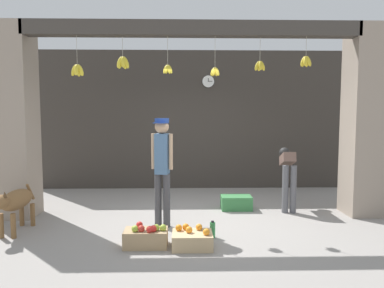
{
  "coord_description": "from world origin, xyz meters",
  "views": [
    {
      "loc": [
        -0.14,
        -5.59,
        1.73
      ],
      "look_at": [
        0.0,
        0.38,
        1.24
      ],
      "focal_mm": 32.0,
      "sensor_mm": 36.0,
      "label": 1
    }
  ],
  "objects_px": {
    "fruit_crate_oranges": "(192,239)",
    "produce_box_green": "(236,203)",
    "fruit_crate_apples": "(146,237)",
    "wall_clock": "(208,81)",
    "dog": "(15,202)",
    "water_bottle": "(213,230)",
    "shopkeeper": "(162,163)",
    "worker_stooping": "(288,169)"
  },
  "relations": [
    {
      "from": "produce_box_green",
      "to": "wall_clock",
      "type": "height_order",
      "value": "wall_clock"
    },
    {
      "from": "shopkeeper",
      "to": "produce_box_green",
      "type": "relative_size",
      "value": 3.04
    },
    {
      "from": "shopkeeper",
      "to": "produce_box_green",
      "type": "distance_m",
      "value": 1.85
    },
    {
      "from": "dog",
      "to": "wall_clock",
      "type": "distance_m",
      "value": 4.83
    },
    {
      "from": "worker_stooping",
      "to": "water_bottle",
      "type": "xyz_separation_m",
      "value": [
        -1.51,
        -1.47,
        -0.63
      ]
    },
    {
      "from": "produce_box_green",
      "to": "water_bottle",
      "type": "height_order",
      "value": "produce_box_green"
    },
    {
      "from": "dog",
      "to": "water_bottle",
      "type": "xyz_separation_m",
      "value": [
        2.91,
        -0.27,
        -0.36
      ]
    },
    {
      "from": "fruit_crate_oranges",
      "to": "wall_clock",
      "type": "relative_size",
      "value": 1.8
    },
    {
      "from": "fruit_crate_oranges",
      "to": "wall_clock",
      "type": "xyz_separation_m",
      "value": [
        0.47,
        3.73,
        2.44
      ]
    },
    {
      "from": "shopkeeper",
      "to": "fruit_crate_oranges",
      "type": "relative_size",
      "value": 3.21
    },
    {
      "from": "water_bottle",
      "to": "dog",
      "type": "bearing_deg",
      "value": 174.61
    },
    {
      "from": "worker_stooping",
      "to": "shopkeeper",
      "type": "bearing_deg",
      "value": -148.71
    },
    {
      "from": "dog",
      "to": "worker_stooping",
      "type": "xyz_separation_m",
      "value": [
        4.42,
        1.2,
        0.28
      ]
    },
    {
      "from": "fruit_crate_oranges",
      "to": "fruit_crate_apples",
      "type": "bearing_deg",
      "value": 175.5
    },
    {
      "from": "shopkeeper",
      "to": "water_bottle",
      "type": "height_order",
      "value": "shopkeeper"
    },
    {
      "from": "fruit_crate_oranges",
      "to": "produce_box_green",
      "type": "xyz_separation_m",
      "value": [
        0.86,
        1.84,
        0.02
      ]
    },
    {
      "from": "dog",
      "to": "produce_box_green",
      "type": "xyz_separation_m",
      "value": [
        3.47,
        1.2,
        -0.34
      ]
    },
    {
      "from": "water_bottle",
      "to": "wall_clock",
      "type": "height_order",
      "value": "wall_clock"
    },
    {
      "from": "dog",
      "to": "fruit_crate_apples",
      "type": "xyz_separation_m",
      "value": [
        1.99,
        -0.59,
        -0.34
      ]
    },
    {
      "from": "fruit_crate_oranges",
      "to": "produce_box_green",
      "type": "height_order",
      "value": "fruit_crate_oranges"
    },
    {
      "from": "worker_stooping",
      "to": "produce_box_green",
      "type": "relative_size",
      "value": 1.99
    },
    {
      "from": "dog",
      "to": "fruit_crate_oranges",
      "type": "height_order",
      "value": "dog"
    },
    {
      "from": "worker_stooping",
      "to": "wall_clock",
      "type": "bearing_deg",
      "value": 133.82
    },
    {
      "from": "fruit_crate_oranges",
      "to": "wall_clock",
      "type": "height_order",
      "value": "wall_clock"
    },
    {
      "from": "worker_stooping",
      "to": "produce_box_green",
      "type": "xyz_separation_m",
      "value": [
        -0.95,
        0.01,
        -0.62
      ]
    },
    {
      "from": "shopkeeper",
      "to": "produce_box_green",
      "type": "xyz_separation_m",
      "value": [
        1.31,
        0.96,
        -0.88
      ]
    },
    {
      "from": "produce_box_green",
      "to": "water_bottle",
      "type": "bearing_deg",
      "value": -110.93
    },
    {
      "from": "shopkeeper",
      "to": "fruit_crate_apples",
      "type": "bearing_deg",
      "value": 92.25
    },
    {
      "from": "worker_stooping",
      "to": "fruit_crate_oranges",
      "type": "xyz_separation_m",
      "value": [
        -1.81,
        -1.83,
        -0.64
      ]
    },
    {
      "from": "shopkeeper",
      "to": "fruit_crate_apples",
      "type": "height_order",
      "value": "shopkeeper"
    },
    {
      "from": "shopkeeper",
      "to": "wall_clock",
      "type": "bearing_deg",
      "value": -94.31
    },
    {
      "from": "dog",
      "to": "shopkeeper",
      "type": "relative_size",
      "value": 0.62
    },
    {
      "from": "shopkeeper",
      "to": "wall_clock",
      "type": "xyz_separation_m",
      "value": [
        0.91,
        2.84,
        1.54
      ]
    },
    {
      "from": "fruit_crate_apples",
      "to": "water_bottle",
      "type": "relative_size",
      "value": 2.36
    },
    {
      "from": "dog",
      "to": "fruit_crate_apples",
      "type": "relative_size",
      "value": 1.85
    },
    {
      "from": "worker_stooping",
      "to": "produce_box_green",
      "type": "distance_m",
      "value": 1.13
    },
    {
      "from": "fruit_crate_apples",
      "to": "wall_clock",
      "type": "xyz_separation_m",
      "value": [
        1.08,
        3.68,
        2.42
      ]
    },
    {
      "from": "produce_box_green",
      "to": "dog",
      "type": "bearing_deg",
      "value": -160.89
    },
    {
      "from": "shopkeeper",
      "to": "worker_stooping",
      "type": "bearing_deg",
      "value": -143.67
    },
    {
      "from": "worker_stooping",
      "to": "water_bottle",
      "type": "bearing_deg",
      "value": -127.36
    },
    {
      "from": "fruit_crate_oranges",
      "to": "produce_box_green",
      "type": "relative_size",
      "value": 0.94
    },
    {
      "from": "shopkeeper",
      "to": "wall_clock",
      "type": "height_order",
      "value": "wall_clock"
    }
  ]
}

